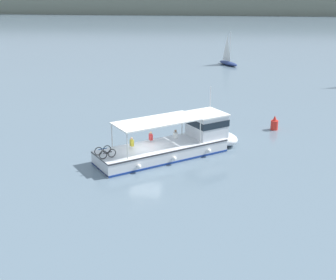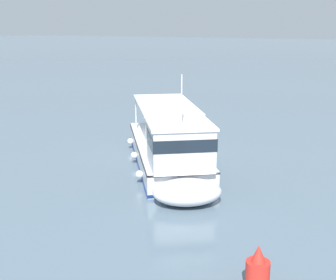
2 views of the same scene
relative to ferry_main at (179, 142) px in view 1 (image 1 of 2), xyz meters
name	(u,v)px [view 1 (image 1 of 2)]	position (x,y,z in m)	size (l,w,h in m)	color
ground_plane	(145,161)	(-2.54, -1.83, -1.02)	(400.00, 400.00, 0.00)	slate
distant_shoreline	(197,3)	(-2.54, 155.89, 2.66)	(400.00, 28.00, 7.35)	slate
ferry_main	(179,142)	(0.00, 0.00, 0.00)	(12.12, 9.94, 5.32)	silver
sailboat_far_right	(228,62)	(5.53, 41.28, -0.47)	(3.67, 4.84, 5.40)	navy
channel_buoy	(274,124)	(8.70, 7.24, -0.45)	(0.70, 0.70, 1.40)	red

